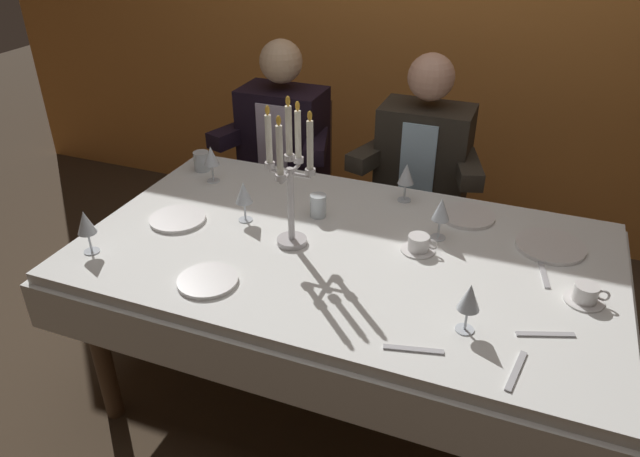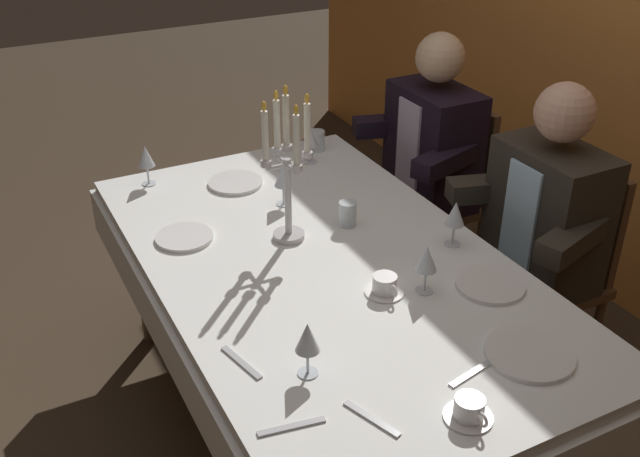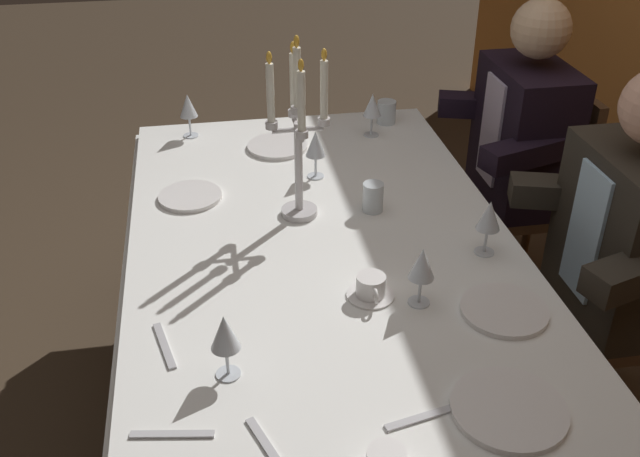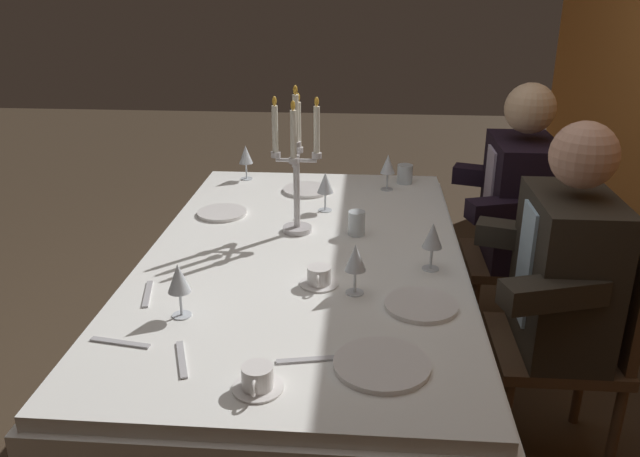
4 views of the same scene
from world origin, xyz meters
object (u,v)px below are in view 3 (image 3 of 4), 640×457
Objects in this scene: water_tumbler_1 at (386,112)px; wine_glass_2 at (225,334)px; water_tumbler_0 at (373,197)px; dinner_plate_1 at (277,146)px; dinner_plate_2 at (509,409)px; dinner_plate_0 at (190,196)px; candelabra at (298,136)px; coffee_cup_0 at (371,288)px; dinner_plate_3 at (504,310)px; wine_glass_3 at (489,217)px; wine_glass_0 at (422,265)px; dining_table at (325,281)px; seated_diner_1 at (628,235)px; wine_glass_4 at (316,145)px; wine_glass_1 at (188,107)px; wine_glass_5 at (372,106)px; seated_diner_0 at (526,134)px.

wine_glass_2 is at bearing -27.96° from water_tumbler_1.
water_tumbler_0 is 0.68m from water_tumbler_1.
dinner_plate_2 is (1.36, 0.32, 0.00)m from dinner_plate_1.
dinner_plate_0 and dinner_plate_1 have the same top height.
coffee_cup_0 is at bearing 15.00° from candelabra.
dinner_plate_3 is at bearing 68.56° from coffee_cup_0.
dinner_plate_2 is 0.62m from wine_glass_3.
water_tumbler_1 reaches higher than dinner_plate_0.
dining_table is at bearing -147.76° from wine_glass_0.
wine_glass_0 is (0.65, 0.56, 0.11)m from dinner_plate_0.
wine_glass_2 is 1.78× the size of water_tumbler_0.
dining_table is at bearing -95.55° from seated_diner_1.
coffee_cup_0 is (0.92, 0.13, 0.02)m from dinner_plate_1.
dining_table is 11.83× the size of wine_glass_4.
water_tumbler_0 is (0.17, 0.55, 0.04)m from dinner_plate_0.
wine_glass_1 is 1.31m from wine_glass_2.
wine_glass_0 is 1.00× the size of wine_glass_2.
wine_glass_1 is 1.55m from seated_diner_1.
seated_diner_1 is at bearing 73.37° from candelabra.
wine_glass_5 is at bearing 146.63° from candelabra.
candelabra is 0.51m from coffee_cup_0.
dining_table is 0.61m from wine_glass_2.
wine_glass_5 is at bearing 138.59° from wine_glass_4.
seated_diner_0 reaches higher than wine_glass_5.
wine_glass_0 is at bearing -6.61° from wine_glass_5.
wine_glass_4 is 0.53m from water_tumbler_1.
seated_diner_1 is (0.26, 0.70, -0.05)m from water_tumbler_0.
seated_diner_1 is (0.73, 0.00, 0.00)m from seated_diner_0.
seated_diner_0 is (-1.02, 0.50, -0.01)m from dinner_plate_3.
wine_glass_2 is at bearing -71.79° from seated_diner_1.
wine_glass_4 reaches higher than dinner_plate_3.
dining_table is 0.55m from dinner_plate_3.
wine_glass_0 is at bearing -110.57° from dinner_plate_3.
wine_glass_1 is 0.57m from wine_glass_4.
wine_glass_0 and wine_glass_5 have the same top height.
dining_table is 8.95× the size of dinner_plate_1.
wine_glass_1 is at bearing -126.48° from seated_diner_1.
candelabra is 1.07m from seated_diner_0.
seated_diner_1 is (0.51, 0.84, -0.12)m from wine_glass_4.
dinner_plate_2 is at bearing 11.15° from wine_glass_4.
dinner_plate_1 is 0.47m from water_tumbler_1.
candelabra is 0.73m from wine_glass_2.
wine_glass_0 and wine_glass_1 have the same top height.
wine_glass_5 is at bearing -175.89° from dinner_plate_3.
seated_diner_0 and seated_diner_1 have the same top height.
wine_glass_3 is 1.86× the size of water_tumbler_1.
dining_table is 14.70× the size of coffee_cup_0.
dinner_plate_0 is 0.84m from wine_glass_2.
wine_glass_3 is at bearing 35.99° from wine_glass_4.
dinner_plate_3 is 0.59m from water_tumbler_0.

